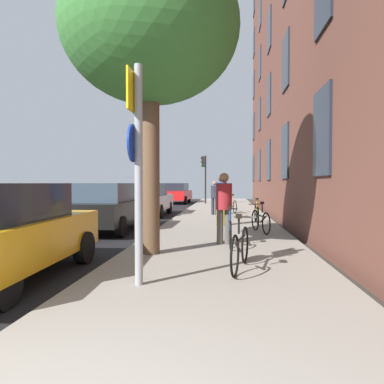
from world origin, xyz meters
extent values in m
plane|color=#332D28|center=(-2.40, 15.00, 0.00)|extent=(41.80, 41.80, 0.00)
cube|color=black|center=(-4.50, 15.00, 0.01)|extent=(7.00, 38.00, 0.01)
cube|color=gray|center=(1.10, 15.00, 0.06)|extent=(4.20, 38.00, 0.12)
cube|color=#1E232D|center=(3.42, 7.00, 2.77)|extent=(0.06, 1.37, 1.96)
cube|color=#1E232D|center=(3.42, 12.00, 2.77)|extent=(0.06, 1.37, 1.96)
cube|color=#1E232D|center=(3.42, 17.00, 2.77)|extent=(0.06, 1.37, 1.96)
cube|color=#1E232D|center=(3.42, 22.00, 2.77)|extent=(0.06, 1.37, 1.96)
cube|color=#1E232D|center=(3.42, 27.00, 2.77)|extent=(0.06, 1.37, 1.96)
cube|color=#1E232D|center=(3.42, 12.00, 6.00)|extent=(0.06, 1.37, 1.96)
cube|color=#1E232D|center=(3.42, 17.00, 6.00)|extent=(0.06, 1.37, 1.96)
cube|color=#1E232D|center=(3.42, 22.00, 6.00)|extent=(0.06, 1.37, 1.96)
cube|color=#1E232D|center=(3.42, 27.00, 6.00)|extent=(0.06, 1.37, 1.96)
cube|color=#1E232D|center=(3.42, 17.00, 9.22)|extent=(0.06, 1.37, 1.96)
cube|color=#1E232D|center=(3.42, 22.00, 9.22)|extent=(0.06, 1.37, 1.96)
cube|color=#1E232D|center=(3.42, 27.00, 9.22)|extent=(0.06, 1.37, 1.96)
cube|color=#1E232D|center=(3.42, 22.00, 12.45)|extent=(0.06, 1.37, 1.96)
cube|color=#1E232D|center=(3.42, 27.00, 12.45)|extent=(0.06, 1.37, 1.96)
cube|color=#1E232D|center=(3.42, 27.00, 15.67)|extent=(0.06, 1.37, 1.96)
cylinder|color=gray|center=(0.00, 3.93, 1.75)|extent=(0.12, 0.12, 3.26)
cube|color=yellow|center=(-0.08, 3.93, 2.97)|extent=(0.03, 0.60, 0.60)
cylinder|color=#14339E|center=(-0.08, 3.93, 2.22)|extent=(0.03, 0.56, 0.56)
cylinder|color=black|center=(-0.22, 25.31, 1.90)|extent=(0.12, 0.12, 3.56)
cube|color=black|center=(-0.40, 25.31, 3.23)|extent=(0.20, 0.24, 0.80)
sphere|color=#4B0707|center=(-0.51, 25.31, 3.49)|extent=(0.16, 0.16, 0.16)
sphere|color=#523707|center=(-0.51, 25.31, 3.23)|extent=(0.16, 0.16, 0.16)
sphere|color=green|center=(-0.51, 25.31, 2.97)|extent=(0.16, 0.16, 0.16)
cylinder|color=brown|center=(-0.31, 6.26, 1.96)|extent=(0.37, 0.37, 3.67)
ellipsoid|color=#387533|center=(-0.31, 6.26, 4.93)|extent=(3.77, 3.77, 3.21)
torus|color=black|center=(1.65, 5.53, 0.47)|extent=(0.18, 0.69, 0.69)
torus|color=black|center=(1.43, 4.47, 0.47)|extent=(0.18, 0.69, 0.69)
cylinder|color=black|center=(1.54, 5.00, 0.66)|extent=(0.23, 0.91, 0.04)
cylinder|color=black|center=(1.48, 4.74, 0.57)|extent=(0.15, 0.55, 0.30)
cylinder|color=black|center=(1.51, 4.84, 0.91)|extent=(0.04, 0.04, 0.28)
cube|color=black|center=(1.51, 4.84, 1.07)|extent=(0.10, 0.24, 0.06)
cylinder|color=#4C4C4C|center=(1.65, 5.53, 0.99)|extent=(0.42, 0.11, 0.03)
torus|color=black|center=(1.38, 7.92, 0.46)|extent=(0.05, 0.68, 0.68)
torus|color=black|center=(1.39, 6.88, 0.46)|extent=(0.05, 0.68, 0.68)
cylinder|color=#194C99|center=(1.38, 7.40, 0.64)|extent=(0.06, 0.88, 0.04)
cylinder|color=#194C99|center=(1.39, 7.14, 0.56)|extent=(0.05, 0.53, 0.29)
cylinder|color=#194C99|center=(1.39, 7.24, 0.90)|extent=(0.04, 0.04, 0.28)
cube|color=black|center=(1.39, 7.24, 1.06)|extent=(0.10, 0.24, 0.06)
cylinder|color=#4C4C4C|center=(1.38, 7.92, 0.98)|extent=(0.42, 0.04, 0.03)
torus|color=black|center=(2.22, 10.27, 0.45)|extent=(0.20, 0.65, 0.66)
torus|color=black|center=(2.46, 9.33, 0.45)|extent=(0.20, 0.65, 0.66)
cylinder|color=black|center=(2.34, 9.80, 0.63)|extent=(0.25, 0.81, 0.04)
cylinder|color=black|center=(2.40, 9.56, 0.55)|extent=(0.17, 0.50, 0.27)
cylinder|color=black|center=(2.38, 9.66, 0.88)|extent=(0.04, 0.04, 0.28)
cube|color=black|center=(2.38, 9.66, 1.04)|extent=(0.10, 0.24, 0.06)
cylinder|color=#4C4C4C|center=(2.22, 10.27, 0.96)|extent=(0.41, 0.13, 0.03)
torus|color=black|center=(2.43, 12.68, 0.46)|extent=(0.04, 0.67, 0.67)
torus|color=black|center=(2.43, 11.72, 0.46)|extent=(0.04, 0.67, 0.67)
cylinder|color=#C68C19|center=(2.43, 12.20, 0.64)|extent=(0.04, 0.82, 0.04)
cylinder|color=#C68C19|center=(2.43, 11.96, 0.56)|extent=(0.04, 0.49, 0.27)
cylinder|color=#C68C19|center=(2.43, 12.06, 0.89)|extent=(0.04, 0.04, 0.28)
cube|color=black|center=(2.43, 12.06, 1.05)|extent=(0.10, 0.24, 0.06)
cylinder|color=#4C4C4C|center=(2.43, 12.68, 0.97)|extent=(0.42, 0.03, 0.03)
torus|color=black|center=(1.29, 15.12, 0.46)|extent=(0.11, 0.68, 0.68)
torus|color=black|center=(1.40, 14.08, 0.46)|extent=(0.11, 0.68, 0.68)
cylinder|color=#C68C19|center=(1.34, 14.60, 0.65)|extent=(0.14, 0.89, 0.04)
cylinder|color=#C68C19|center=(1.37, 14.34, 0.56)|extent=(0.10, 0.54, 0.29)
cylinder|color=#C68C19|center=(1.36, 14.44, 0.90)|extent=(0.04, 0.04, 0.28)
cube|color=black|center=(1.36, 14.44, 1.06)|extent=(0.10, 0.24, 0.06)
cylinder|color=#4C4C4C|center=(1.29, 15.12, 0.98)|extent=(0.42, 0.07, 0.03)
torus|color=black|center=(1.50, 17.52, 0.45)|extent=(0.19, 0.66, 0.67)
torus|color=black|center=(1.73, 16.48, 0.45)|extent=(0.19, 0.66, 0.67)
cylinder|color=#C68C19|center=(1.61, 17.00, 0.64)|extent=(0.25, 0.89, 0.04)
cylinder|color=#C68C19|center=(1.67, 16.74, 0.55)|extent=(0.17, 0.54, 0.29)
cylinder|color=#C68C19|center=(1.65, 16.84, 0.89)|extent=(0.04, 0.04, 0.28)
cube|color=black|center=(1.65, 16.84, 1.05)|extent=(0.10, 0.24, 0.06)
cylinder|color=#4C4C4C|center=(1.50, 17.52, 0.97)|extent=(0.42, 0.12, 0.03)
cylinder|color=#4C4742|center=(1.14, 7.59, 0.55)|extent=(0.16, 0.16, 0.86)
cylinder|color=#4C4742|center=(1.34, 7.59, 0.55)|extent=(0.16, 0.16, 0.86)
cylinder|color=maroon|center=(1.24, 7.59, 1.31)|extent=(0.47, 0.47, 0.65)
sphere|color=#936B4C|center=(1.24, 7.59, 1.77)|extent=(0.23, 0.23, 0.23)
cylinder|color=olive|center=(1.02, 11.52, 0.56)|extent=(0.16, 0.16, 0.88)
cylinder|color=olive|center=(1.22, 11.52, 0.56)|extent=(0.16, 0.16, 0.88)
cylinder|color=navy|center=(1.12, 11.52, 1.33)|extent=(0.51, 0.51, 0.66)
sphere|color=brown|center=(1.12, 11.52, 1.80)|extent=(0.24, 0.24, 0.24)
cylinder|color=#26262D|center=(0.67, 15.89, 0.52)|extent=(0.15, 0.15, 0.79)
cylinder|color=#26262D|center=(0.84, 15.89, 0.52)|extent=(0.15, 0.15, 0.79)
cylinder|color=#26262D|center=(0.75, 15.89, 1.21)|extent=(0.46, 0.46, 0.59)
sphere|color=#936B4C|center=(0.75, 15.89, 1.63)|extent=(0.21, 0.21, 0.21)
cube|color=orange|center=(-2.33, 4.36, 0.68)|extent=(1.85, 4.23, 0.70)
cylinder|color=black|center=(-3.10, 5.69, 0.33)|extent=(0.22, 0.64, 0.64)
cylinder|color=black|center=(-1.56, 5.69, 0.33)|extent=(0.22, 0.64, 0.64)
cylinder|color=black|center=(-1.56, 3.02, 0.33)|extent=(0.22, 0.64, 0.64)
cube|color=black|center=(-2.67, 10.57, 0.68)|extent=(1.86, 4.43, 0.70)
cube|color=#384756|center=(-2.67, 10.35, 1.33)|extent=(1.55, 2.49, 0.60)
cylinder|color=black|center=(-3.50, 11.98, 0.33)|extent=(0.22, 0.64, 0.64)
cylinder|color=black|center=(-1.84, 11.98, 0.33)|extent=(0.22, 0.64, 0.64)
cylinder|color=black|center=(-3.50, 9.16, 0.33)|extent=(0.22, 0.64, 0.64)
cylinder|color=black|center=(-1.84, 9.16, 0.33)|extent=(0.22, 0.64, 0.64)
cube|color=#B7B7BC|center=(-2.52, 16.34, 0.68)|extent=(1.77, 4.27, 0.70)
cube|color=#1E232D|center=(-2.52, 16.12, 1.33)|extent=(1.48, 2.40, 0.60)
cylinder|color=black|center=(-3.31, 17.70, 0.33)|extent=(0.22, 0.64, 0.64)
cylinder|color=black|center=(-1.74, 17.70, 0.33)|extent=(0.22, 0.64, 0.64)
cylinder|color=black|center=(-3.31, 14.98, 0.33)|extent=(0.22, 0.64, 0.64)
cylinder|color=black|center=(-1.74, 14.98, 0.33)|extent=(0.22, 0.64, 0.64)
cube|color=red|center=(-2.55, 27.11, 0.68)|extent=(1.93, 4.45, 0.70)
cube|color=#1E232D|center=(-2.55, 26.89, 1.33)|extent=(1.56, 2.51, 0.60)
cylinder|color=black|center=(-3.33, 28.51, 0.33)|extent=(0.22, 0.64, 0.64)
cylinder|color=black|center=(-1.77, 28.51, 0.33)|extent=(0.22, 0.64, 0.64)
cylinder|color=black|center=(-3.33, 25.71, 0.33)|extent=(0.22, 0.64, 0.64)
cylinder|color=black|center=(-1.77, 25.71, 0.33)|extent=(0.22, 0.64, 0.64)
camera|label=1|loc=(1.28, -1.26, 1.63)|focal=33.50mm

